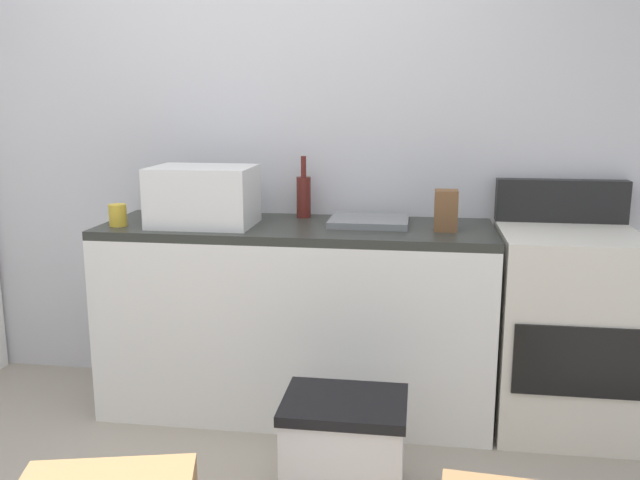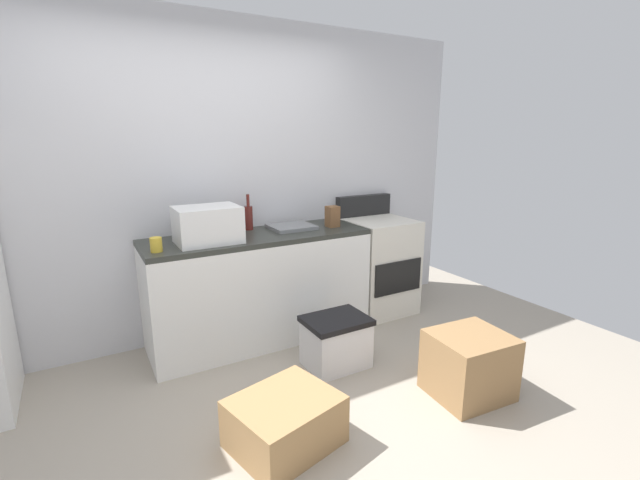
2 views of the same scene
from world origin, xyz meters
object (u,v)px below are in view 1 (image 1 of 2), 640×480
object	(u,v)px
microwave	(204,196)
storage_bin	(344,446)
coffee_mug	(118,215)
stove_oven	(564,327)
wine_bottle	(304,195)
knife_block	(446,210)

from	to	relation	value
microwave	storage_bin	size ratio (longest dim) A/B	1.00
coffee_mug	stove_oven	bearing A→B (deg)	4.28
wine_bottle	storage_bin	size ratio (longest dim) A/B	0.65
microwave	knife_block	bearing A→B (deg)	1.28
stove_oven	storage_bin	distance (m)	1.19
coffee_mug	knife_block	size ratio (longest dim) A/B	0.56
stove_oven	knife_block	distance (m)	0.76
coffee_mug	storage_bin	world-z (taller)	coffee_mug
wine_bottle	storage_bin	bearing A→B (deg)	-71.35
stove_oven	storage_bin	size ratio (longest dim) A/B	2.39
wine_bottle	storage_bin	world-z (taller)	wine_bottle
stove_oven	coffee_mug	xyz separation A→B (m)	(-2.02, -0.15, 0.48)
wine_bottle	stove_oven	bearing A→B (deg)	-9.21
coffee_mug	knife_block	distance (m)	1.48
microwave	knife_block	world-z (taller)	microwave
wine_bottle	coffee_mug	world-z (taller)	wine_bottle
stove_oven	coffee_mug	bearing A→B (deg)	-175.72
stove_oven	coffee_mug	distance (m)	2.08
stove_oven	wine_bottle	size ratio (longest dim) A/B	3.67
microwave	wine_bottle	bearing A→B (deg)	32.69
microwave	storage_bin	distance (m)	1.28
wine_bottle	coffee_mug	distance (m)	0.88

